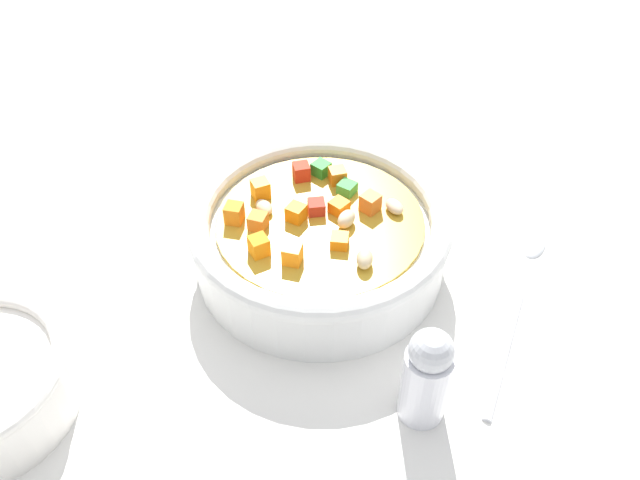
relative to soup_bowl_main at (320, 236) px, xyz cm
name	(u,v)px	position (x,y,z in cm)	size (l,w,h in cm)	color
ground_plane	(320,272)	(0.01, -0.01, -4.11)	(140.00, 140.00, 2.00)	silver
soup_bowl_main	(320,236)	(0.00, 0.00, 0.00)	(20.37, 20.37, 6.35)	white
spoon	(524,281)	(14.76, -6.89, -2.69)	(13.88, 16.50, 0.97)	silver
pepper_shaker	(426,376)	(2.51, -15.01, 0.85)	(3.13, 3.13, 8.00)	silver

